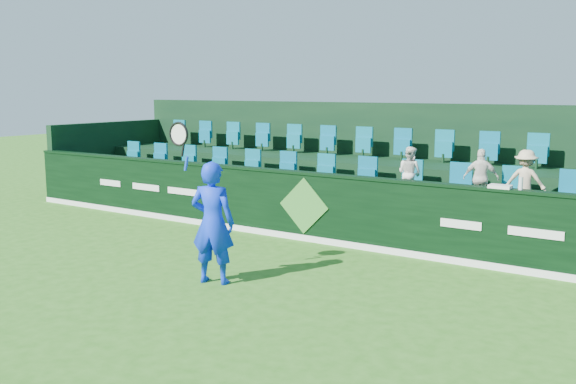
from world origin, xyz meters
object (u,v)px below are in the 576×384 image
Objects in this scene: towel at (500,187)px; tennis_player at (212,222)px; spectator_middle at (481,178)px; drinks_bottle at (521,183)px; spectator_right at (525,181)px; spectator_left at (410,173)px.

tennis_player is at bearing -137.08° from towel.
tennis_player is 2.33× the size of spectator_middle.
spectator_middle is (2.76, 4.29, 0.38)m from tennis_player.
towel is 1.71× the size of drinks_bottle.
spectator_middle is 0.78m from spectator_right.
towel is (0.65, -1.12, 0.04)m from spectator_middle.
spectator_middle is 5.20× the size of drinks_bottle.
towel is at bearing 165.70° from spectator_left.
tennis_player is 5.11m from spectator_middle.
spectator_right reaches higher than towel.
drinks_bottle is (2.36, -1.12, 0.13)m from spectator_left.
towel is at bearing 42.92° from tennis_player.
tennis_player is 2.28× the size of spectator_right.
towel is (2.04, -1.12, 0.06)m from spectator_left.
spectator_middle is at bearing 120.16° from towel.
spectator_left is 0.95× the size of spectator_right.
drinks_bottle is at bearing 40.36° from tennis_player.
tennis_player is 4.67m from towel.
tennis_player is at bearing -139.64° from drinks_bottle.
drinks_bottle is at bearing 94.62° from spectator_right.
spectator_left is 2.97× the size of towel.
spectator_left reaches higher than towel.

